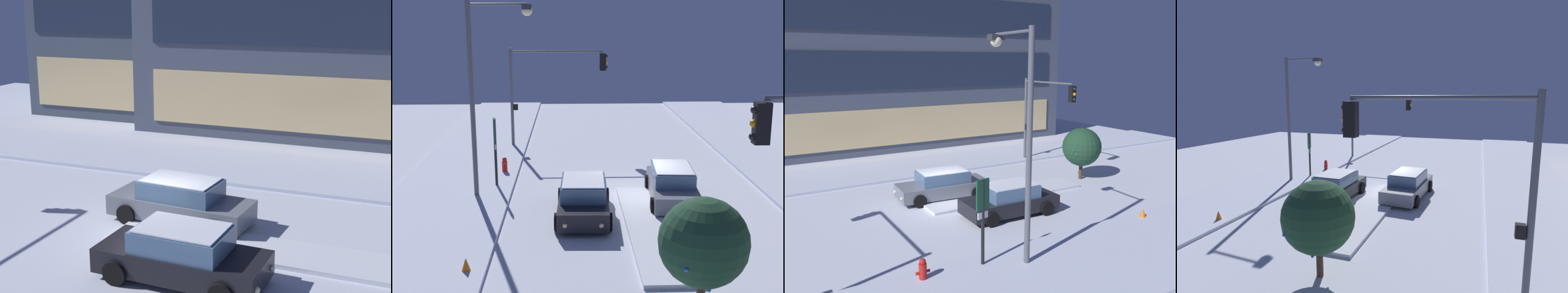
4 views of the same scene
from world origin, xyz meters
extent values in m
plane|color=silver|center=(0.00, 0.00, 0.00)|extent=(52.00, 52.00, 0.00)
cube|color=silver|center=(0.00, -8.09, 0.07)|extent=(52.00, 5.20, 0.14)
cube|color=silver|center=(0.00, 8.09, 0.07)|extent=(52.00, 5.20, 0.14)
cube|color=silver|center=(3.43, 0.00, 0.07)|extent=(9.00, 1.80, 0.14)
cube|color=black|center=(2.03, -2.43, 0.53)|extent=(4.52, 2.00, 0.66)
cube|color=slate|center=(2.03, -2.43, 1.14)|extent=(2.46, 1.75, 0.60)
cube|color=white|center=(2.03, -2.43, 1.47)|extent=(2.28, 1.63, 0.04)
sphere|color=#F9E5B2|center=(4.30, -1.88, 0.50)|extent=(0.16, 0.16, 0.16)
sphere|color=#F9E5B2|center=(4.26, -3.14, 0.50)|extent=(0.16, 0.16, 0.16)
cylinder|color=black|center=(3.53, -1.55, 0.33)|extent=(0.67, 0.24, 0.66)
cylinder|color=black|center=(3.47, -3.41, 0.33)|extent=(0.67, 0.24, 0.66)
cylinder|color=black|center=(0.59, -1.46, 0.33)|extent=(0.67, 0.24, 0.66)
cylinder|color=black|center=(0.53, -3.31, 0.33)|extent=(0.67, 0.24, 0.66)
cube|color=slate|center=(0.39, 1.30, 0.53)|extent=(4.81, 2.12, 0.66)
cube|color=slate|center=(0.39, 1.30, 1.14)|extent=(2.65, 1.78, 0.60)
cube|color=white|center=(0.39, 1.30, 1.47)|extent=(2.45, 1.66, 0.04)
sphere|color=#F9E5B2|center=(-2.01, 0.87, 0.50)|extent=(0.16, 0.16, 0.16)
sphere|color=#F9E5B2|center=(-1.93, 2.08, 0.50)|extent=(0.16, 0.16, 0.16)
cylinder|color=black|center=(-1.22, 0.53, 0.33)|extent=(0.67, 0.27, 0.66)
cylinder|color=black|center=(-1.09, 2.31, 0.33)|extent=(0.67, 0.27, 0.66)
cylinder|color=black|center=(1.88, 0.30, 0.33)|extent=(0.67, 0.27, 0.66)
cylinder|color=black|center=(2.01, 2.08, 0.33)|extent=(0.67, 0.27, 0.66)
cylinder|color=#565960|center=(9.35, 6.29, 2.93)|extent=(0.18, 0.18, 5.85)
cylinder|color=#565960|center=(9.35, 3.94, 5.65)|extent=(0.12, 4.70, 0.12)
cube|color=black|center=(9.35, 1.59, 5.05)|extent=(0.32, 0.36, 1.00)
sphere|color=black|center=(9.35, 1.40, 5.37)|extent=(0.20, 0.20, 0.20)
sphere|color=orange|center=(9.35, 1.40, 5.05)|extent=(0.20, 0.20, 0.20)
sphere|color=black|center=(9.35, 1.40, 4.73)|extent=(0.20, 0.20, 0.20)
cube|color=black|center=(9.35, 6.07, 2.40)|extent=(0.20, 0.24, 0.36)
cylinder|color=#565960|center=(-9.64, -6.29, 2.90)|extent=(0.18, 0.18, 5.81)
cylinder|color=#565960|center=(-9.64, -3.64, 5.61)|extent=(0.12, 5.31, 0.12)
cube|color=black|center=(-9.64, -0.98, 5.01)|extent=(0.32, 0.36, 1.00)
sphere|color=black|center=(-9.64, -0.79, 5.33)|extent=(0.20, 0.20, 0.20)
sphere|color=orange|center=(-9.64, -0.79, 5.01)|extent=(0.20, 0.20, 0.20)
sphere|color=black|center=(-9.64, -0.79, 4.69)|extent=(0.20, 0.20, 0.20)
cube|color=black|center=(-9.64, -6.07, 2.40)|extent=(0.20, 0.24, 0.36)
cylinder|color=#565960|center=(-0.31, -6.92, 4.08)|extent=(0.20, 0.20, 8.15)
cylinder|color=#565960|center=(-0.23, -5.75, 8.00)|extent=(0.26, 2.35, 0.10)
cube|color=#333338|center=(-0.14, -4.58, 7.90)|extent=(0.56, 0.36, 0.20)
sphere|color=#F9E5B2|center=(-0.14, -4.58, 7.77)|extent=(0.44, 0.44, 0.44)
cylinder|color=red|center=(-3.88, -6.14, 0.33)|extent=(0.26, 0.26, 0.66)
sphere|color=red|center=(-3.88, -6.14, 0.73)|extent=(0.22, 0.22, 0.22)
cylinder|color=red|center=(-4.06, -6.14, 0.36)|extent=(0.12, 0.10, 0.10)
cylinder|color=red|center=(-3.70, -6.14, 0.36)|extent=(0.12, 0.10, 0.10)
cylinder|color=black|center=(-1.70, -6.25, 1.60)|extent=(0.12, 0.12, 3.19)
cube|color=#144C2D|center=(-1.70, -6.25, 2.65)|extent=(0.55, 0.17, 1.08)
cube|color=white|center=(-1.70, -6.25, 1.93)|extent=(0.44, 0.14, 0.24)
cylinder|color=#473323|center=(9.20, 0.39, 0.50)|extent=(0.22, 0.22, 1.00)
sphere|color=#1E4228|center=(9.20, 0.39, 1.98)|extent=(2.31, 2.31, 2.31)
sphere|color=blue|center=(10.14, -0.23, 1.70)|extent=(0.10, 0.10, 0.10)
sphere|color=blue|center=(8.31, 0.51, 1.23)|extent=(0.10, 0.10, 0.10)
sphere|color=blue|center=(9.73, 0.45, 0.95)|extent=(0.10, 0.10, 0.10)
sphere|color=blue|center=(8.24, -0.22, 1.72)|extent=(0.10, 0.10, 0.10)
sphere|color=blue|center=(8.12, -0.06, 1.94)|extent=(0.10, 0.10, 0.10)
cone|color=orange|center=(6.83, -6.06, 0.28)|extent=(0.36, 0.36, 0.55)
camera|label=1|loc=(7.57, -15.32, 7.21)|focal=53.65mm
camera|label=2|loc=(21.66, -2.96, 7.47)|focal=49.41mm
camera|label=3|loc=(-8.66, -17.89, 7.08)|focal=38.85mm
camera|label=4|loc=(17.43, 4.99, 5.67)|focal=28.82mm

